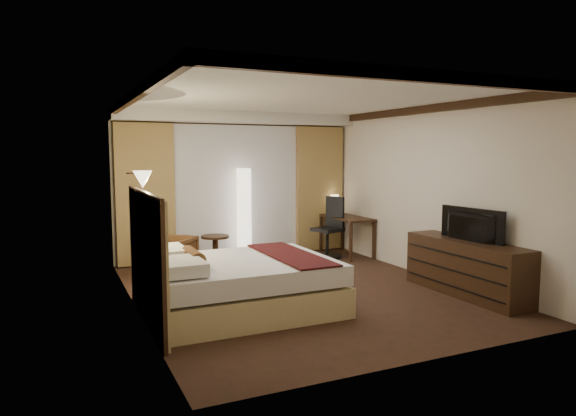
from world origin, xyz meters
name	(u,v)px	position (x,y,z in m)	size (l,w,h in m)	color
floor	(300,291)	(0.00, 0.00, 0.00)	(4.50, 5.50, 0.01)	#322113
ceiling	(300,99)	(0.00, 0.00, 2.70)	(4.50, 5.50, 0.01)	white
back_wall	(236,186)	(0.00, 2.75, 1.35)	(4.50, 0.02, 2.70)	beige
left_wall	(134,203)	(-2.25, 0.00, 1.35)	(0.02, 5.50, 2.70)	beige
right_wall	(427,192)	(2.25, 0.00, 1.35)	(0.02, 5.50, 2.70)	beige
crown_molding	(300,103)	(0.00, 0.00, 2.64)	(4.50, 5.50, 0.12)	black
soffit	(240,118)	(0.00, 2.50, 2.60)	(4.50, 0.50, 0.20)	white
curtain_sheer	(238,191)	(0.00, 2.67, 1.25)	(2.48, 0.04, 2.45)	silver
curtain_left_drape	(145,194)	(-1.70, 2.61, 1.25)	(1.00, 0.14, 2.45)	tan
curtain_right_drape	(319,189)	(1.70, 2.61, 1.25)	(1.00, 0.14, 2.45)	tan
wall_sconce	(143,179)	(-2.09, 0.35, 1.62)	(0.24, 0.24, 0.24)	white
bed	(241,285)	(-1.07, -0.53, 0.33)	(2.25, 1.75, 0.66)	white
headboard	(147,259)	(-2.20, -0.53, 0.75)	(0.12, 2.05, 1.50)	tan
armchair	(170,254)	(-1.48, 1.68, 0.35)	(0.68, 0.63, 0.70)	#4A2B16
side_table	(215,251)	(-0.63, 2.06, 0.27)	(0.49, 0.49, 0.54)	black
floor_lamp	(244,214)	(0.03, 2.40, 0.85)	(0.36, 0.36, 1.70)	white
desk	(346,236)	(1.95, 1.95, 0.38)	(0.55, 1.24, 0.75)	black
desk_lamp	(334,205)	(1.95, 2.42, 0.92)	(0.18, 0.18, 0.34)	#FFD899
office_chair	(327,227)	(1.50, 1.90, 0.57)	(0.55, 0.55, 1.15)	black
dresser	(466,268)	(2.00, -1.15, 0.38)	(0.50, 1.96, 0.76)	black
television	(466,219)	(1.97, -1.15, 1.07)	(1.06, 0.61, 0.14)	black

